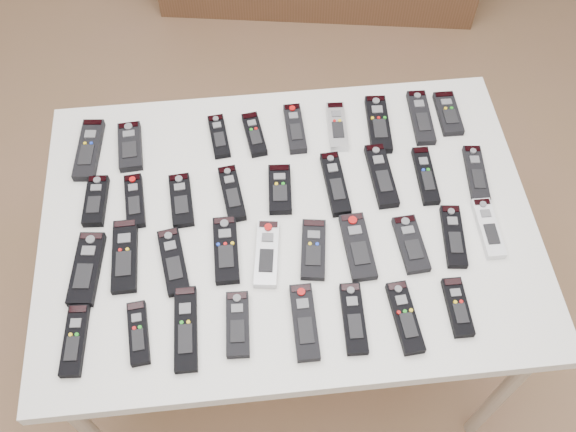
{
  "coord_description": "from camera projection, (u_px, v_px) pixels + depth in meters",
  "views": [
    {
      "loc": [
        -0.15,
        -0.89,
        2.16
      ],
      "look_at": [
        -0.06,
        -0.03,
        0.8
      ],
      "focal_mm": 40.0,
      "sensor_mm": 36.0,
      "label": 1
    }
  ],
  "objects": [
    {
      "name": "remote_12",
      "position": [
        232.0,
        194.0,
        1.66
      ],
      "size": [
        0.07,
        0.17,
        0.02
      ],
      "primitive_type": "cube",
      "rotation": [
        0.0,
        0.0,
        0.12
      ],
      "color": "black",
      "rests_on": "table"
    },
    {
      "name": "remote_10",
      "position": [
        135.0,
        201.0,
        1.65
      ],
      "size": [
        0.06,
        0.16,
        0.02
      ],
      "primitive_type": "cube",
      "rotation": [
        0.0,
        0.0,
        0.08
      ],
      "color": "black",
      "rests_on": "table"
    },
    {
      "name": "ground",
      "position": [
        304.0,
        328.0,
        2.3
      ],
      "size": [
        4.0,
        4.0,
        0.0
      ],
      "primitive_type": "plane",
      "color": "#8F6C48",
      "rests_on": "ground"
    },
    {
      "name": "remote_20",
      "position": [
        173.0,
        262.0,
        1.55
      ],
      "size": [
        0.08,
        0.18,
        0.02
      ],
      "primitive_type": "cube",
      "rotation": [
        0.0,
        0.0,
        0.15
      ],
      "color": "black",
      "rests_on": "table"
    },
    {
      "name": "remote_26",
      "position": [
        453.0,
        236.0,
        1.59
      ],
      "size": [
        0.07,
        0.18,
        0.02
      ],
      "primitive_type": "cube",
      "rotation": [
        0.0,
        0.0,
        -0.11
      ],
      "color": "black",
      "rests_on": "table"
    },
    {
      "name": "remote_9",
      "position": [
        96.0,
        201.0,
        1.65
      ],
      "size": [
        0.06,
        0.15,
        0.02
      ],
      "primitive_type": "cube",
      "rotation": [
        0.0,
        0.0,
        -0.06
      ],
      "color": "black",
      "rests_on": "table"
    },
    {
      "name": "remote_33",
      "position": [
        354.0,
        318.0,
        1.47
      ],
      "size": [
        0.06,
        0.17,
        0.02
      ],
      "primitive_type": "cube",
      "rotation": [
        0.0,
        0.0,
        -0.04
      ],
      "color": "black",
      "rests_on": "table"
    },
    {
      "name": "remote_3",
      "position": [
        254.0,
        135.0,
        1.76
      ],
      "size": [
        0.06,
        0.15,
        0.02
      ],
      "primitive_type": "cube",
      "rotation": [
        0.0,
        0.0,
        0.13
      ],
      "color": "black",
      "rests_on": "table"
    },
    {
      "name": "remote_0",
      "position": [
        89.0,
        150.0,
        1.73
      ],
      "size": [
        0.08,
        0.2,
        0.02
      ],
      "primitive_type": "cube",
      "rotation": [
        0.0,
        0.0,
        -0.1
      ],
      "color": "black",
      "rests_on": "table"
    },
    {
      "name": "remote_2",
      "position": [
        219.0,
        136.0,
        1.76
      ],
      "size": [
        0.06,
        0.15,
        0.02
      ],
      "primitive_type": "cube",
      "rotation": [
        0.0,
        0.0,
        0.1
      ],
      "color": "black",
      "rests_on": "table"
    },
    {
      "name": "remote_28",
      "position": [
        75.0,
        340.0,
        1.44
      ],
      "size": [
        0.06,
        0.17,
        0.02
      ],
      "primitive_type": "cube",
      "rotation": [
        0.0,
        0.0,
        -0.06
      ],
      "color": "black",
      "rests_on": "table"
    },
    {
      "name": "remote_11",
      "position": [
        181.0,
        200.0,
        1.65
      ],
      "size": [
        0.06,
        0.16,
        0.02
      ],
      "primitive_type": "cube",
      "rotation": [
        0.0,
        0.0,
        0.07
      ],
      "color": "black",
      "rests_on": "table"
    },
    {
      "name": "remote_32",
      "position": [
        305.0,
        322.0,
        1.47
      ],
      "size": [
        0.05,
        0.18,
        0.02
      ],
      "primitive_type": "cube",
      "rotation": [
        0.0,
        0.0,
        -0.0
      ],
      "color": "black",
      "rests_on": "table"
    },
    {
      "name": "table",
      "position": [
        288.0,
        232.0,
        1.68
      ],
      "size": [
        1.25,
        0.88,
        0.78
      ],
      "color": "white",
      "rests_on": "ground"
    },
    {
      "name": "remote_18",
      "position": [
        87.0,
        269.0,
        1.54
      ],
      "size": [
        0.08,
        0.2,
        0.02
      ],
      "primitive_type": "cube",
      "rotation": [
        0.0,
        0.0,
        -0.11
      ],
      "color": "black",
      "rests_on": "table"
    },
    {
      "name": "remote_1",
      "position": [
        130.0,
        147.0,
        1.74
      ],
      "size": [
        0.07,
        0.16,
        0.02
      ],
      "primitive_type": "cube",
      "rotation": [
        0.0,
        0.0,
        0.06
      ],
      "color": "black",
      "rests_on": "table"
    },
    {
      "name": "remote_35",
      "position": [
        458.0,
        307.0,
        1.49
      ],
      "size": [
        0.05,
        0.15,
        0.02
      ],
      "primitive_type": "cube",
      "rotation": [
        0.0,
        0.0,
        -0.01
      ],
      "color": "black",
      "rests_on": "table"
    },
    {
      "name": "remote_25",
      "position": [
        411.0,
        244.0,
        1.58
      ],
      "size": [
        0.07,
        0.16,
        0.02
      ],
      "primitive_type": "cube",
      "rotation": [
        0.0,
        0.0,
        0.06
      ],
      "color": "black",
      "rests_on": "table"
    },
    {
      "name": "remote_6",
      "position": [
        378.0,
        124.0,
        1.78
      ],
      "size": [
        0.07,
        0.2,
        0.02
      ],
      "primitive_type": "cube",
      "rotation": [
        0.0,
        0.0,
        -0.07
      ],
      "color": "black",
      "rests_on": "table"
    },
    {
      "name": "remote_14",
      "position": [
        335.0,
        184.0,
        1.67
      ],
      "size": [
        0.06,
        0.19,
        0.02
      ],
      "primitive_type": "cube",
      "rotation": [
        0.0,
        0.0,
        0.05
      ],
      "color": "black",
      "rests_on": "table"
    },
    {
      "name": "remote_21",
      "position": [
        226.0,
        250.0,
        1.57
      ],
      "size": [
        0.06,
        0.18,
        0.02
      ],
      "primitive_type": "cube",
      "rotation": [
        0.0,
        0.0,
        -0.0
      ],
      "color": "black",
      "rests_on": "table"
    },
    {
      "name": "remote_16",
      "position": [
        425.0,
        176.0,
        1.69
      ],
      "size": [
        0.05,
        0.18,
        0.02
      ],
      "primitive_type": "cube",
      "rotation": [
        0.0,
        0.0,
        -0.03
      ],
      "color": "black",
      "rests_on": "table"
    },
    {
      "name": "remote_23",
      "position": [
        313.0,
        249.0,
        1.57
      ],
      "size": [
        0.08,
        0.17,
        0.02
      ],
      "primitive_type": "cube",
      "rotation": [
        0.0,
        0.0,
        -0.15
      ],
      "color": "black",
      "rests_on": "table"
    },
    {
      "name": "remote_27",
      "position": [
        488.0,
        228.0,
        1.6
      ],
      "size": [
        0.05,
        0.17,
        0.02
      ],
      "primitive_type": "cube",
      "rotation": [
        0.0,
        0.0,
        -0.02
      ],
      "color": "silver",
      "rests_on": "table"
    },
    {
      "name": "remote_4",
      "position": [
        295.0,
        129.0,
        1.78
      ],
      "size": [
        0.05,
        0.16,
        0.02
      ],
      "primitive_type": "cube",
      "rotation": [
        0.0,
        0.0,
        0.02
      ],
      "color": "black",
      "rests_on": "table"
    },
    {
      "name": "remote_34",
      "position": [
        405.0,
        317.0,
        1.47
      ],
      "size": [
        0.06,
        0.18,
        0.02
      ],
      "primitive_type": "cube",
      "rotation": [
        0.0,
        0.0,
        0.07
      ],
      "color": "black",
      "rests_on": "table"
    },
    {
      "name": "remote_13",
      "position": [
        280.0,
        189.0,
        1.67
      ],
      "size": [
        0.07,
        0.15,
        0.02
      ],
      "primitive_type": "cube",
      "rotation": [
        0.0,
        0.0,
        -0.07
      ],
      "color": "black",
      "rests_on": "table"
    },
    {
      "name": "remote_22",
      "position": [
        267.0,
        254.0,
        1.56
      ],
      "size": [
        0.08,
        0.18,
        0.02
      ],
      "primitive_type": "cube",
      "rotation": [
        0.0,
        0.0,
        -0.14
      ],
      "color": "#B7B7BC",
      "rests_on": "table"
    },
    {
      "name": "remote_30",
      "position": [
        186.0,
        329.0,
        1.46
      ],
      "size": [
        0.05,
        0.2,
        0.02
      ],
      "primitive_type": "cube",
      "rotation": [
        0.0,
        0.0,
        -0.01
      ],
      "color": "black",
      "rests_on": "table"
    },
    {
      "name": "remote_8",
      "position": [
        448.0,
        114.0,
        1.81
      ],
      "size": [
        0.06,
        0.15,
        0.02
      ],
      "primitive_type": "cube",
      "rotation": [
        0.0,
        0.0,
        -0.01
      ],
      "color": "black",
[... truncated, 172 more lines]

